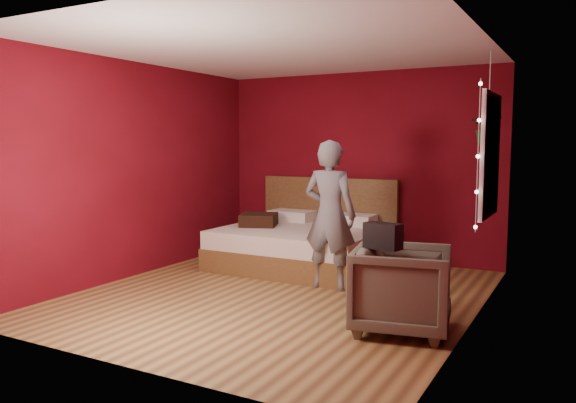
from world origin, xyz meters
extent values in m
plane|color=olive|center=(0.00, 0.00, 0.00)|extent=(4.50, 4.50, 0.00)
cube|color=maroon|center=(0.00, 2.26, 1.30)|extent=(4.00, 0.02, 2.60)
cube|color=maroon|center=(0.00, -2.26, 1.30)|extent=(4.00, 0.02, 2.60)
cube|color=maroon|center=(-2.01, 0.00, 1.30)|extent=(0.02, 4.50, 2.60)
cube|color=maroon|center=(2.01, 0.00, 1.30)|extent=(0.02, 4.50, 2.60)
cube|color=silver|center=(0.00, 0.00, 2.61)|extent=(4.00, 4.50, 0.02)
cube|color=white|center=(1.97, 0.90, 1.50)|extent=(0.04, 0.97, 1.27)
cube|color=black|center=(1.96, 0.90, 1.50)|extent=(0.02, 0.85, 1.15)
cube|color=white|center=(1.95, 0.90, 1.50)|extent=(0.03, 0.05, 1.15)
cube|color=white|center=(1.95, 0.90, 1.50)|extent=(0.03, 0.85, 0.05)
cylinder|color=silver|center=(1.94, 0.38, 1.50)|extent=(0.01, 0.01, 1.45)
sphere|color=#FFF2CC|center=(1.94, 0.38, 0.83)|extent=(0.04, 0.04, 0.04)
sphere|color=#FFF2CC|center=(1.94, 0.38, 1.16)|extent=(0.04, 0.04, 0.04)
sphere|color=#FFF2CC|center=(1.94, 0.38, 1.50)|extent=(0.04, 0.04, 0.04)
sphere|color=#FFF2CC|center=(1.94, 0.38, 1.84)|extent=(0.04, 0.04, 0.04)
sphere|color=#FFF2CC|center=(1.94, 0.38, 2.17)|extent=(0.04, 0.04, 0.04)
cube|color=brown|center=(-0.41, 1.33, 0.14)|extent=(2.05, 1.75, 0.29)
cube|color=silver|center=(-0.41, 1.33, 0.40)|extent=(2.01, 1.71, 0.23)
cube|color=brown|center=(-0.41, 2.16, 0.56)|extent=(2.05, 0.08, 1.13)
cube|color=silver|center=(-0.88, 1.91, 0.59)|extent=(0.62, 0.39, 0.14)
cube|color=silver|center=(0.05, 1.91, 0.59)|extent=(0.62, 0.39, 0.14)
imported|color=slate|center=(0.36, 0.50, 0.83)|extent=(0.61, 0.40, 1.66)
imported|color=#625F4D|center=(1.51, -0.53, 0.37)|extent=(0.96, 0.94, 0.75)
cube|color=black|center=(1.39, -0.71, 0.86)|extent=(0.33, 0.21, 0.22)
cube|color=black|center=(-1.02, 1.23, 0.60)|extent=(0.60, 0.60, 0.16)
cylinder|color=silver|center=(1.88, 1.27, 2.29)|extent=(0.01, 0.01, 0.62)
imported|color=#1C6226|center=(1.88, 1.27, 1.79)|extent=(0.39, 0.36, 0.38)
camera|label=1|loc=(2.90, -5.14, 1.63)|focal=35.00mm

